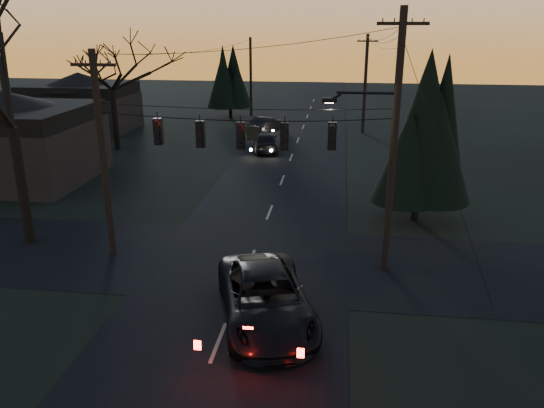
# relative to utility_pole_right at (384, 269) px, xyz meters

# --- Properties ---
(main_road) EXTENTS (8.00, 120.00, 0.02)m
(main_road) POSITION_rel_utility_pole_right_xyz_m (-5.50, 10.00, 0.01)
(main_road) COLOR black
(main_road) RESTS_ON ground
(cross_road) EXTENTS (60.00, 7.00, 0.02)m
(cross_road) POSITION_rel_utility_pole_right_xyz_m (-5.50, 0.00, 0.01)
(cross_road) COLOR black
(cross_road) RESTS_ON ground
(utility_pole_right) EXTENTS (5.00, 0.30, 10.00)m
(utility_pole_right) POSITION_rel_utility_pole_right_xyz_m (0.00, 0.00, 0.00)
(utility_pole_right) COLOR black
(utility_pole_right) RESTS_ON ground
(utility_pole_left) EXTENTS (1.80, 0.30, 8.50)m
(utility_pole_left) POSITION_rel_utility_pole_right_xyz_m (-11.50, 0.00, 0.00)
(utility_pole_left) COLOR black
(utility_pole_left) RESTS_ON ground
(utility_pole_far_r) EXTENTS (1.80, 0.30, 8.50)m
(utility_pole_far_r) POSITION_rel_utility_pole_right_xyz_m (0.00, 28.00, 0.00)
(utility_pole_far_r) COLOR black
(utility_pole_far_r) RESTS_ON ground
(utility_pole_far_l) EXTENTS (0.30, 0.30, 8.00)m
(utility_pole_far_l) POSITION_rel_utility_pole_right_xyz_m (-11.50, 36.00, 0.00)
(utility_pole_far_l) COLOR black
(utility_pole_far_l) RESTS_ON ground
(span_signal_assembly) EXTENTS (11.50, 0.44, 1.46)m
(span_signal_assembly) POSITION_rel_utility_pole_right_xyz_m (-5.74, 0.00, 5.35)
(span_signal_assembly) COLOR black
(span_signal_assembly) RESTS_ON ground
(bare_tree_left) EXTENTS (10.65, 10.65, 10.52)m
(bare_tree_left) POSITION_rel_utility_pole_right_xyz_m (-15.73, 0.73, 7.36)
(bare_tree_left) COLOR black
(bare_tree_left) RESTS_ON ground
(evergreen_right) EXTENTS (4.34, 4.34, 7.32)m
(evergreen_right) POSITION_rel_utility_pole_right_xyz_m (1.88, 5.88, 4.26)
(evergreen_right) COLOR black
(evergreen_right) RESTS_ON ground
(bare_tree_dist) EXTENTS (6.45, 6.45, 9.18)m
(bare_tree_dist) POSITION_rel_utility_pole_right_xyz_m (-19.22, 18.87, 6.41)
(bare_tree_dist) COLOR black
(bare_tree_dist) RESTS_ON ground
(evergreen_dist) EXTENTS (3.36, 3.36, 6.41)m
(evergreen_dist) POSITION_rel_utility_pole_right_xyz_m (-13.31, 33.93, 3.80)
(evergreen_dist) COLOR black
(evergreen_dist) RESTS_ON ground
(house_left_near) EXTENTS (10.00, 8.00, 5.60)m
(house_left_near) POSITION_rel_utility_pole_right_xyz_m (-22.50, 10.00, 2.80)
(house_left_near) COLOR black
(house_left_near) RESTS_ON ground
(house_left_far) EXTENTS (9.00, 7.00, 5.20)m
(house_left_far) POSITION_rel_utility_pole_right_xyz_m (-25.50, 26.00, 2.60)
(house_left_far) COLOR black
(house_left_far) RESTS_ON ground
(suv_near) EXTENTS (4.40, 6.59, 1.68)m
(suv_near) POSITION_rel_utility_pole_right_xyz_m (-4.22, -4.55, 0.84)
(suv_near) COLOR black
(suv_near) RESTS_ON ground
(sedan_oncoming_a) EXTENTS (2.55, 4.77, 1.54)m
(sedan_oncoming_a) POSITION_rel_utility_pole_right_xyz_m (-7.65, 19.75, 0.77)
(sedan_oncoming_a) COLOR black
(sedan_oncoming_a) RESTS_ON ground
(sedan_oncoming_b) EXTENTS (2.90, 4.35, 1.36)m
(sedan_oncoming_b) POSITION_rel_utility_pole_right_xyz_m (-8.70, 27.29, 0.68)
(sedan_oncoming_b) COLOR black
(sedan_oncoming_b) RESTS_ON ground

